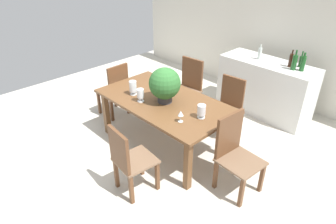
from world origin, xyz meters
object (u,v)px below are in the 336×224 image
(wine_bottle_green, at_px, (291,60))
(kitchen_counter, at_px, (265,88))
(crystal_vase_left, at_px, (140,94))
(crystal_vase_right, at_px, (201,110))
(chair_far_right, at_px, (229,104))
(crystal_vase_center_near, at_px, (133,87))
(wine_bottle_dark, at_px, (301,61))
(chair_near_right, at_px, (128,159))
(flower_centerpiece, at_px, (165,84))
(chair_far_left, at_px, (188,85))
(wine_bottle_amber, at_px, (303,63))
(wine_bottle_tall, at_px, (294,62))
(dining_table, at_px, (164,105))
(chair_foot_end, at_px, (234,150))
(wine_glass, at_px, (181,114))
(wine_bottle_clear, at_px, (260,53))
(chair_head_end, at_px, (116,88))

(wine_bottle_green, bearing_deg, kitchen_counter, -173.92)
(crystal_vase_left, distance_m, crystal_vase_right, 0.91)
(crystal_vase_right, bearing_deg, chair_far_right, 104.31)
(crystal_vase_center_near, bearing_deg, wine_bottle_dark, 59.76)
(crystal_vase_left, bearing_deg, wine_bottle_dark, 64.99)
(chair_near_right, distance_m, wine_bottle_dark, 3.19)
(flower_centerpiece, xyz_separation_m, crystal_vase_right, (0.63, 0.03, -0.16))
(chair_far_left, height_order, wine_bottle_dark, wine_bottle_dark)
(crystal_vase_center_near, relative_size, kitchen_counter, 0.13)
(crystal_vase_right, distance_m, wine_bottle_dark, 2.15)
(crystal_vase_left, relative_size, wine_bottle_amber, 0.64)
(chair_near_right, relative_size, wine_bottle_green, 3.31)
(chair_far_left, relative_size, wine_bottle_dark, 3.82)
(flower_centerpiece, height_order, wine_bottle_amber, flower_centerpiece)
(chair_far_right, xyz_separation_m, wine_bottle_tall, (0.48, 0.96, 0.56))
(dining_table, height_order, crystal_vase_right, crystal_vase_right)
(wine_bottle_amber, bearing_deg, wine_bottle_green, 170.71)
(crystal_vase_center_near, distance_m, wine_bottle_dark, 2.71)
(chair_near_right, distance_m, wine_bottle_green, 3.06)
(dining_table, height_order, chair_far_left, chair_far_left)
(chair_foot_end, xyz_separation_m, wine_bottle_dark, (-0.28, 2.12, 0.50))
(chair_far_left, bearing_deg, dining_table, -70.05)
(chair_near_right, height_order, flower_centerpiece, flower_centerpiece)
(flower_centerpiece, bearing_deg, kitchen_counter, 77.85)
(chair_near_right, bearing_deg, wine_glass, -94.72)
(dining_table, bearing_deg, wine_bottle_clear, 81.80)
(chair_head_end, bearing_deg, kitchen_counter, 137.12)
(crystal_vase_left, distance_m, crystal_vase_center_near, 0.25)
(chair_near_right, height_order, wine_bottle_clear, wine_bottle_clear)
(wine_glass, relative_size, wine_bottle_tall, 0.47)
(dining_table, relative_size, chair_near_right, 2.11)
(chair_near_right, distance_m, crystal_vase_right, 1.07)
(chair_foot_end, distance_m, chair_far_left, 1.92)
(chair_foot_end, bearing_deg, chair_far_left, 63.91)
(flower_centerpiece, bearing_deg, crystal_vase_right, 2.92)
(dining_table, xyz_separation_m, kitchen_counter, (0.48, 1.97, -0.20))
(chair_far_right, height_order, crystal_vase_center_near, crystal_vase_center_near)
(chair_far_left, distance_m, crystal_vase_center_near, 1.24)
(crystal_vase_center_near, height_order, wine_bottle_clear, wine_bottle_clear)
(crystal_vase_left, height_order, wine_bottle_clear, wine_bottle_clear)
(flower_centerpiece, xyz_separation_m, wine_bottle_amber, (0.98, 2.01, 0.04))
(flower_centerpiece, relative_size, wine_bottle_dark, 1.93)
(chair_foot_end, xyz_separation_m, chair_near_right, (-0.78, -0.99, -0.03))
(chair_far_right, xyz_separation_m, chair_head_end, (-1.64, -0.96, 0.02))
(chair_foot_end, relative_size, kitchen_counter, 0.62)
(chair_far_right, relative_size, crystal_vase_center_near, 4.41)
(dining_table, height_order, wine_bottle_amber, wine_bottle_amber)
(chair_head_end, height_order, chair_near_right, chair_head_end)
(dining_table, distance_m, chair_far_left, 1.09)
(chair_head_end, bearing_deg, chair_near_right, 56.98)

